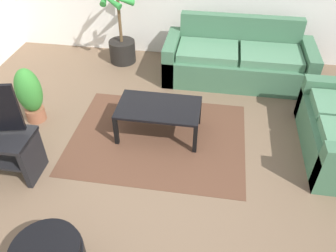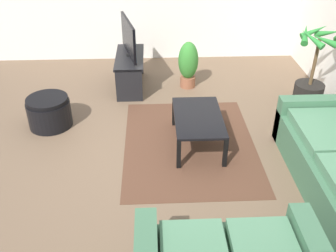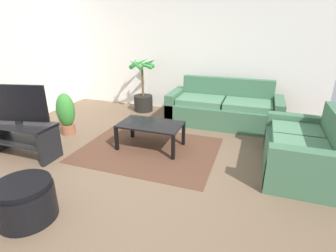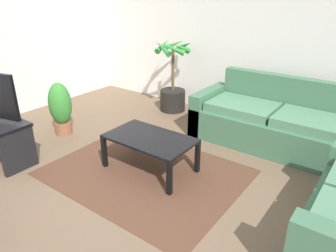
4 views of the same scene
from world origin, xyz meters
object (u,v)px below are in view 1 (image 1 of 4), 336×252
object	(u,v)px
coffee_table	(159,110)
potted_plant_small	(30,94)
couch_main	(237,61)
potted_palm	(121,38)

from	to	relation	value
coffee_table	potted_plant_small	bearing A→B (deg)	179.16
coffee_table	couch_main	bearing A→B (deg)	57.61
potted_palm	potted_plant_small	bearing A→B (deg)	-112.96
potted_palm	potted_plant_small	size ratio (longest dim) A/B	1.59
potted_palm	potted_plant_small	distance (m)	1.92
couch_main	potted_plant_small	world-z (taller)	couch_main
potted_palm	couch_main	bearing A→B (deg)	-7.81
potted_plant_small	coffee_table	bearing A→B (deg)	-0.84
couch_main	potted_plant_small	size ratio (longest dim) A/B	2.87
potted_palm	potted_plant_small	world-z (taller)	potted_palm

